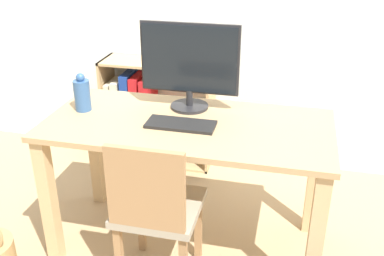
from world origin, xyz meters
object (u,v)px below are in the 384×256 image
at_px(monitor, 190,62).
at_px(bookshelf, 141,112).
at_px(keyboard, 181,124).
at_px(vase, 82,94).
at_px(chair, 155,208).

distance_m(monitor, bookshelf, 1.11).
bearing_deg(monitor, bookshelf, 127.52).
xyz_separation_m(keyboard, bookshelf, (-0.57, 0.96, -0.39)).
height_order(monitor, bookshelf, monitor).
height_order(keyboard, bookshelf, same).
relative_size(vase, bookshelf, 0.26).
bearing_deg(monitor, keyboard, -86.78).
bearing_deg(vase, keyboard, -7.58).
distance_m(vase, bookshelf, 1.01).
height_order(chair, bookshelf, chair).
distance_m(monitor, vase, 0.60).
relative_size(keyboard, bookshelf, 0.43).
bearing_deg(monitor, vase, -163.07).
height_order(vase, chair, vase).
height_order(monitor, keyboard, monitor).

